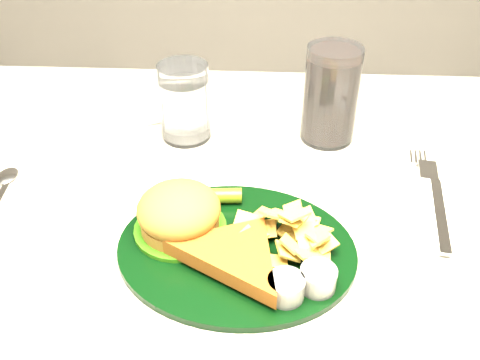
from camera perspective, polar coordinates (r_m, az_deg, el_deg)
The scene contains 5 objects.
dinner_plate at distance 0.60m, azimuth -0.39°, elevation -5.56°, with size 0.27×0.23×0.06m, color black, non-canonical shape.
water_glass at distance 0.79m, azimuth -5.92°, elevation 8.25°, with size 0.07×0.07×0.12m, color silver.
cola_glass at distance 0.79m, azimuth 9.65°, elevation 8.95°, with size 0.08×0.08×0.14m, color black.
fork_napkin at distance 0.71m, azimuth 20.35°, elevation -2.88°, with size 0.14×0.19×0.01m, color silver, non-canonical shape.
wrapped_straw at distance 0.85m, azimuth -10.44°, elevation 5.85°, with size 0.21×0.07×0.01m, color white, non-canonical shape.
Camera 1 is at (0.05, -0.52, 1.18)m, focal length 40.00 mm.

